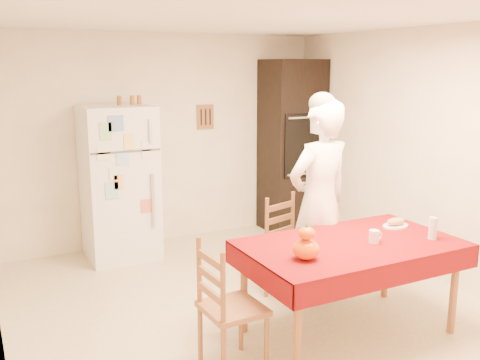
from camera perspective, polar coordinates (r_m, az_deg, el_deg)
floor at (r=4.87m, az=1.19°, el=-13.65°), size 4.50×4.50×0.00m
room_shell at (r=4.42m, az=1.27°, el=5.68°), size 4.02×4.52×2.51m
refrigerator at (r=6.05m, az=-12.76°, el=-0.30°), size 0.75×0.74×1.70m
oven_cabinet at (r=6.95m, az=5.55°, el=3.61°), size 0.70×0.62×2.20m
dining_table at (r=4.32m, az=11.70°, el=-7.41°), size 1.70×1.00×0.76m
chair_far at (r=5.00m, az=5.16°, el=-6.73°), size 0.52×0.50×0.95m
chair_left at (r=3.80m, az=-1.65°, el=-12.94°), size 0.42×0.44×0.95m
seated_woman at (r=4.82m, az=8.44°, el=-2.42°), size 0.73×0.53×1.84m
coffee_mug at (r=4.31m, az=14.11°, el=-5.87°), size 0.08×0.08×0.10m
pumpkin_lower at (r=3.86m, az=7.07°, el=-7.34°), size 0.19×0.19×0.15m
pumpkin_upper at (r=3.83m, az=7.11°, el=-5.65°), size 0.12×0.12×0.09m
wine_glass at (r=4.53m, az=19.88°, el=-4.85°), size 0.07×0.07×0.18m
bread_plate at (r=4.78m, az=16.25°, el=-4.73°), size 0.24×0.24×0.02m
bread_loaf at (r=4.77m, az=16.28°, el=-4.27°), size 0.18×0.10×0.06m
spice_jar_left at (r=5.99m, az=-12.76°, el=8.28°), size 0.05×0.05×0.10m
spice_jar_mid at (r=6.03m, az=-11.42°, el=8.35°), size 0.05×0.05×0.10m
spice_jar_right at (r=6.05m, az=-10.71°, el=8.40°), size 0.05×0.05×0.10m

